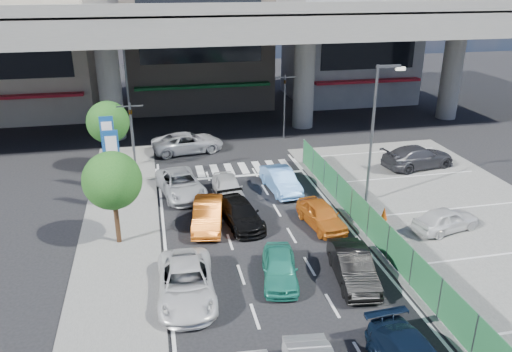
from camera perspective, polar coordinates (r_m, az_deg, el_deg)
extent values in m
plane|color=black|center=(22.96, 2.27, -10.74)|extent=(120.00, 120.00, 0.00)
cube|color=#595956|center=(28.89, 22.97, -5.27)|extent=(12.00, 28.00, 0.06)
cube|color=#595956|center=(25.90, -15.33, -7.34)|extent=(4.00, 30.00, 0.12)
cylinder|color=slate|center=(41.66, -16.34, 9.45)|extent=(1.80, 1.80, 8.00)
cylinder|color=slate|center=(43.51, 5.48, 10.73)|extent=(1.80, 1.80, 8.00)
cylinder|color=slate|center=(49.51, 21.43, 10.71)|extent=(1.80, 1.80, 8.00)
cube|color=slate|center=(41.13, -5.45, 17.12)|extent=(64.00, 14.00, 2.00)
cube|color=slate|center=(34.31, -4.06, 18.40)|extent=(64.00, 0.40, 0.90)
cube|color=slate|center=(47.79, -6.58, 19.30)|extent=(64.00, 0.40, 0.90)
cube|color=#A99D88|center=(52.21, -25.03, 13.49)|extent=(12.00, 10.00, 13.00)
cube|color=#A91422|center=(47.88, -25.51, 8.27)|extent=(10.80, 1.60, 0.25)
cube|color=black|center=(47.28, -26.37, 13.39)|extent=(9.60, 0.10, 5.85)
cube|color=gray|center=(52.15, -6.95, 16.41)|extent=(14.00, 10.00, 15.00)
cube|color=#125B28|center=(47.82, -6.07, 10.25)|extent=(12.60, 1.60, 0.25)
cube|color=black|center=(47.11, -6.36, 16.77)|extent=(11.20, 0.10, 6.75)
cube|color=slate|center=(55.21, 10.59, 14.94)|extent=(12.00, 10.00, 12.00)
cube|color=#A91422|center=(51.07, 12.51, 10.61)|extent=(10.80, 1.60, 0.25)
cube|color=black|center=(50.57, 12.83, 14.85)|extent=(9.60, 0.10, 5.40)
cylinder|color=#595B60|center=(32.24, -13.84, 3.61)|extent=(0.14, 0.14, 5.20)
cube|color=#595B60|center=(31.59, -14.23, 7.74)|extent=(1.60, 0.08, 0.08)
imported|color=black|center=(31.66, -14.18, 7.22)|extent=(0.26, 1.24, 0.50)
cylinder|color=#595B60|center=(40.31, 3.26, 7.85)|extent=(0.14, 0.14, 5.20)
cube|color=#595B60|center=(39.80, 3.34, 11.21)|extent=(1.60, 0.08, 0.08)
imported|color=black|center=(39.85, 3.33, 10.78)|extent=(0.26, 1.24, 0.50)
cylinder|color=#595B60|center=(28.67, 13.08, 4.35)|extent=(0.16, 0.16, 8.00)
cube|color=#595B60|center=(28.05, 14.91, 12.02)|extent=(1.40, 0.15, 0.15)
cube|color=silver|center=(28.39, 16.17, 11.70)|extent=(0.50, 0.22, 0.18)
cylinder|color=#595B60|center=(37.67, -14.37, 8.39)|extent=(0.16, 0.16, 8.00)
cube|color=#595B60|center=(36.97, -14.00, 14.35)|extent=(1.40, 0.15, 0.15)
cube|color=silver|center=(36.98, -12.86, 14.21)|extent=(0.50, 0.22, 0.18)
cylinder|color=#595B60|center=(29.07, -15.64, -1.78)|extent=(0.10, 0.10, 2.20)
cube|color=navy|center=(28.32, -16.06, 2.12)|extent=(0.80, 0.12, 3.00)
cube|color=white|center=(28.25, -16.07, 2.07)|extent=(0.60, 0.02, 2.40)
cylinder|color=#595B60|center=(31.87, -16.13, 0.29)|extent=(0.10, 0.10, 2.20)
cube|color=navy|center=(31.19, -16.53, 3.88)|extent=(0.80, 0.12, 3.00)
cube|color=white|center=(31.12, -16.53, 3.84)|extent=(0.60, 0.02, 2.40)
cylinder|color=#382314|center=(25.38, -15.59, -5.09)|extent=(0.24, 0.24, 2.40)
sphere|color=#154614|center=(24.49, -16.10, -0.50)|extent=(2.80, 2.80, 2.80)
cylinder|color=#382314|center=(35.14, -16.18, 2.48)|extent=(0.24, 0.24, 2.40)
sphere|color=#154614|center=(34.50, -16.56, 5.92)|extent=(2.80, 2.80, 2.80)
imported|color=silver|center=(21.08, -8.00, -12.01)|extent=(2.47, 5.05, 1.38)
imported|color=teal|center=(21.99, 2.74, -10.41)|extent=(2.16, 3.91, 1.26)
imported|color=black|center=(22.31, 11.03, -10.15)|extent=(2.00, 4.34, 1.38)
imported|color=orange|center=(26.48, -5.53, -4.38)|extent=(2.16, 4.38, 1.38)
imported|color=black|center=(26.63, -1.75, -4.31)|extent=(2.28, 4.43, 1.23)
imported|color=#C76419|center=(26.60, 7.48, -4.45)|extent=(2.03, 3.98, 1.30)
imported|color=#B3B6BA|center=(30.42, -8.60, -0.93)|extent=(3.13, 5.29, 1.38)
imported|color=silver|center=(29.71, -3.23, -1.32)|extent=(1.64, 3.97, 1.34)
imported|color=#5D9BE8|center=(30.70, 2.83, -0.49)|extent=(1.85, 4.31, 1.38)
imported|color=#BABBC2|center=(37.86, -7.80, 3.81)|extent=(5.62, 3.23, 1.47)
imported|color=silver|center=(27.65, 20.87, -4.66)|extent=(3.90, 2.27, 1.25)
imported|color=#2E2E32|center=(36.04, 18.02, 2.10)|extent=(5.49, 2.97, 1.51)
cone|color=#CF4A0B|center=(27.94, 14.43, -4.15)|extent=(0.49, 0.49, 0.74)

